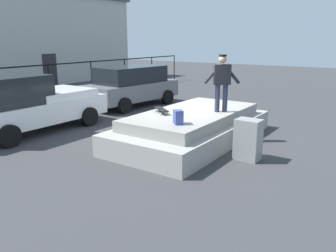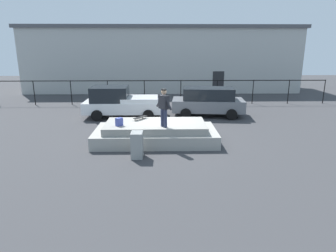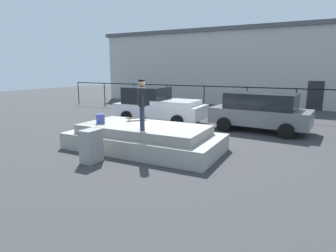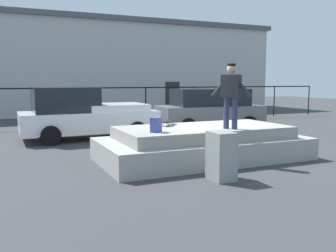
{
  "view_description": "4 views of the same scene",
  "coord_description": "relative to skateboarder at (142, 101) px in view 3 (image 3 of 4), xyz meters",
  "views": [
    {
      "loc": [
        -8.8,
        -5.33,
        2.89
      ],
      "look_at": [
        -0.57,
        0.28,
        0.36
      ],
      "focal_mm": 36.73,
      "sensor_mm": 36.0,
      "label": 1
    },
    {
      "loc": [
        -0.13,
        -13.14,
        4.19
      ],
      "look_at": [
        0.2,
        0.44,
        0.47
      ],
      "focal_mm": 31.47,
      "sensor_mm": 36.0,
      "label": 2
    },
    {
      "loc": [
        4.78,
        -8.73,
        2.8
      ],
      "look_at": [
        0.21,
        0.24,
        0.76
      ],
      "focal_mm": 30.23,
      "sensor_mm": 36.0,
      "label": 3
    },
    {
      "loc": [
        -5.19,
        -8.89,
        2.06
      ],
      "look_at": [
        -0.88,
        0.69,
        0.78
      ],
      "focal_mm": 39.68,
      "sensor_mm": 36.0,
      "label": 4
    }
  ],
  "objects": [
    {
      "name": "concrete_ledge",
      "position": [
        -0.37,
        0.69,
        -1.4
      ],
      "size": [
        5.41,
        2.64,
        0.87
      ],
      "color": "#9E9B93",
      "rests_on": "ground_plane"
    },
    {
      "name": "backpack",
      "position": [
        -1.91,
        0.22,
        -0.76
      ],
      "size": [
        0.34,
        0.34,
        0.35
      ],
      "primitive_type": "cube",
      "rotation": [
        0.0,
        0.0,
        3.97
      ],
      "color": "#3F4C99",
      "rests_on": "concrete_ledge"
    },
    {
      "name": "warehouse_building",
      "position": [
        0.01,
        17.43,
        1.18
      ],
      "size": [
        25.4,
        6.78,
        5.94
      ],
      "color": "#B2B2AD",
      "rests_on": "ground_plane"
    },
    {
      "name": "utility_box",
      "position": [
        -1.05,
        -1.26,
        -1.3
      ],
      "size": [
        0.46,
        0.61,
        1.01
      ],
      "primitive_type": "cube",
      "rotation": [
        0.0,
        0.0,
        -0.03
      ],
      "color": "gray",
      "rests_on": "ground_plane"
    },
    {
      "name": "fence_row",
      "position": [
        0.01,
        9.48,
        -0.52
      ],
      "size": [
        24.06,
        0.06,
        1.77
      ],
      "color": "black",
      "rests_on": "ground_plane"
    },
    {
      "name": "car_white_pickup_near",
      "position": [
        -2.5,
        5.49,
        -0.89
      ],
      "size": [
        4.74,
        2.21,
        1.84
      ],
      "color": "white",
      "rests_on": "ground_plane"
    },
    {
      "name": "skateboard",
      "position": [
        -1.08,
        1.32,
        -0.83
      ],
      "size": [
        0.64,
        0.76,
        0.12
      ],
      "color": "black",
      "rests_on": "concrete_ledge"
    },
    {
      "name": "car_grey_hatchback_mid",
      "position": [
        2.75,
        5.66,
        -0.88
      ],
      "size": [
        4.46,
        2.44,
        1.73
      ],
      "color": "slate",
      "rests_on": "ground_plane"
    },
    {
      "name": "ground_plane",
      "position": [
        0.01,
        1.16,
        -1.8
      ],
      "size": [
        60.0,
        60.0,
        0.0
      ],
      "primitive_type": "plane",
      "color": "#38383A"
    },
    {
      "name": "skateboarder",
      "position": [
        0.0,
        0.0,
        0.0
      ],
      "size": [
        0.68,
        0.89,
        1.61
      ],
      "color": "#2D334C",
      "rests_on": "concrete_ledge"
    }
  ]
}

